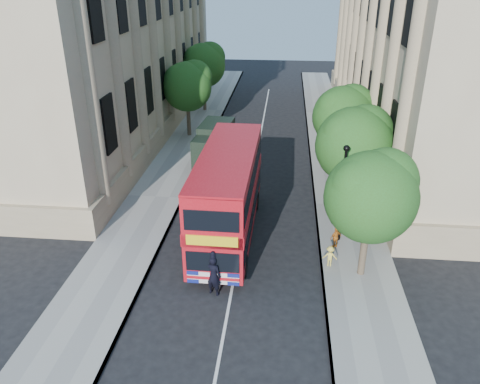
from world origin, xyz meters
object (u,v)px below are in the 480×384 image
(lamp_post, at_px, (341,198))
(police_constable, at_px, (214,275))
(box_van, at_px, (214,146))
(woman_pedestrian, at_px, (361,215))
(double_decker_bus, at_px, (228,192))

(lamp_post, xyz_separation_m, police_constable, (-5.74, -5.00, -1.56))
(box_van, bearing_deg, woman_pedestrian, -38.28)
(lamp_post, bearing_deg, police_constable, -138.96)
(box_van, distance_m, woman_pedestrian, 12.64)
(double_decker_bus, relative_size, police_constable, 5.23)
(woman_pedestrian, bearing_deg, lamp_post, 40.69)
(lamp_post, bearing_deg, box_van, 128.66)
(lamp_post, height_order, woman_pedestrian, lamp_post)
(double_decker_bus, bearing_deg, lamp_post, 0.93)
(lamp_post, xyz_separation_m, woman_pedestrian, (1.32, 1.26, -1.57))
(police_constable, bearing_deg, woman_pedestrian, -117.34)
(double_decker_bus, distance_m, police_constable, 5.23)
(box_van, relative_size, police_constable, 2.76)
(lamp_post, bearing_deg, woman_pedestrian, 43.83)
(box_van, bearing_deg, double_decker_bus, -72.66)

